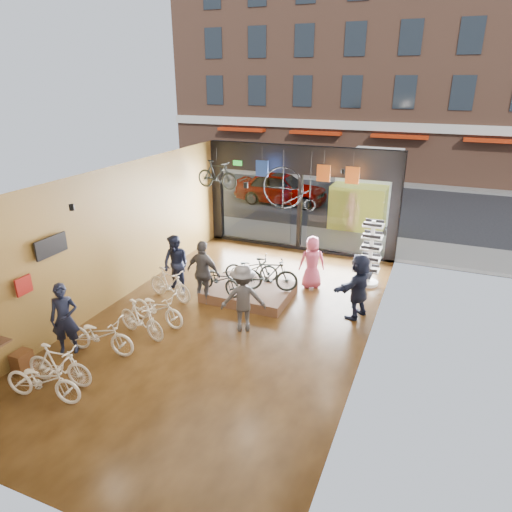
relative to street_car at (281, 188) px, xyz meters
The scene contains 36 objects.
ground_plane 12.35m from the street_car, 76.76° to the right, with size 7.00×12.00×0.04m, color black.
ceiling 12.69m from the street_car, 76.76° to the right, with size 7.00×12.00×0.04m, color black.
wall_left 12.07m from the street_car, 93.32° to the right, with size 0.04×12.00×3.80m, color olive.
wall_right 13.62m from the street_car, 62.14° to the right, with size 0.04×12.00×3.80m, color beige.
wall_back 18.27m from the street_car, 81.09° to the right, with size 7.00×0.04×3.80m, color beige.
storefront 6.72m from the street_car, 64.80° to the right, with size 7.00×0.26×3.80m, color black, non-canonical shape.
exit_sign 6.54m from the street_car, 86.04° to the right, with size 0.35×0.06×0.18m, color #198C26.
street_road 4.20m from the street_car, 46.73° to the left, with size 30.00×18.00×0.02m, color black.
sidewalk_near 5.62m from the street_car, 59.53° to the right, with size 30.00×2.40×0.12m, color slate.
sidewalk_far 7.58m from the street_car, 68.03° to the left, with size 30.00×2.00×0.12m, color slate.
opposite_building 11.70m from the street_car, 73.45° to the left, with size 26.00×5.00×14.00m, color brown.
street_car is the anchor object (origin of this frame).
box_truck 4.56m from the street_car, 12.77° to the right, with size 2.31×6.94×2.73m, color silver, non-canonical shape.
floor_bike_0 16.17m from the street_car, 87.32° to the right, with size 0.58×1.66×0.87m, color silver.
floor_bike_1 15.67m from the street_car, 87.51° to the right, with size 0.43×1.52×0.91m, color silver.
floor_bike_2 14.41m from the street_car, 87.33° to the right, with size 0.60×1.73×0.91m, color silver.
floor_bike_3 13.46m from the street_car, 85.26° to the right, with size 0.43×1.52×0.92m, color silver.
floor_bike_4 12.80m from the street_car, 84.95° to the right, with size 0.58×1.67×0.88m, color silver.
floor_bike_5 11.45m from the street_car, 86.65° to the right, with size 0.44×1.57×0.94m, color silver.
display_platform 10.81m from the street_car, 75.40° to the right, with size 2.40×1.80×0.30m, color brown.
display_bike_left 11.22m from the street_car, 79.43° to the right, with size 0.55×1.56×0.82m, color black.
display_bike_mid 10.92m from the street_car, 72.35° to the right, with size 0.46×1.64×0.99m, color black.
display_bike_right 10.32m from the street_car, 75.41° to the right, with size 0.55×1.57×0.82m, color black.
customer_0 14.65m from the street_car, 90.18° to the right, with size 0.63×0.41×1.72m, color #161C33.
customer_1 10.98m from the street_car, 86.78° to the right, with size 0.86×0.67×1.77m, color #161C33.
customer_2 11.36m from the street_car, 81.48° to the right, with size 1.08×0.45×1.84m, color #3F3F44.
customer_3 12.61m from the street_car, 74.81° to the right, with size 1.13×0.65×1.75m, color #3F3F44.
customer_4 10.00m from the street_car, 65.19° to the right, with size 0.79×0.51×1.61m, color #CC4C72.
customer_5 11.92m from the street_car, 60.75° to the right, with size 1.65×0.53×1.78m, color #161C33.
sunglasses_rack 10.05m from the street_car, 54.94° to the right, with size 0.61×0.50×2.05m, color white, non-canonical shape.
wall_merch 15.52m from the street_car, 92.06° to the right, with size 0.40×2.40×2.60m, color navy, non-canonical shape.
penny_farthing 8.01m from the street_car, 68.30° to the right, with size 1.78×0.06×1.42m, color black, non-canonical shape.
hung_bike 8.10m from the street_car, 86.88° to the right, with size 0.45×1.58×0.95m, color black.
jersey_left 7.35m from the street_car, 76.33° to the right, with size 0.45×0.03×0.55m, color #1E3F99.
jersey_mid 8.12m from the street_car, 60.61° to the right, with size 0.45×0.03×0.55m, color #CC5919.
jersey_right 8.61m from the street_car, 54.91° to the right, with size 0.45×0.03×0.55m, color #CC5919.
Camera 1 is at (4.64, -9.42, 5.98)m, focal length 32.00 mm.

